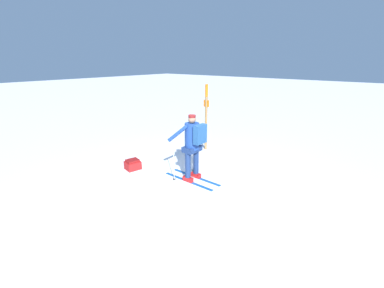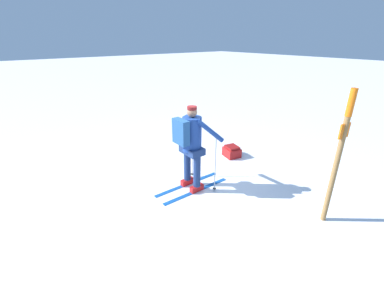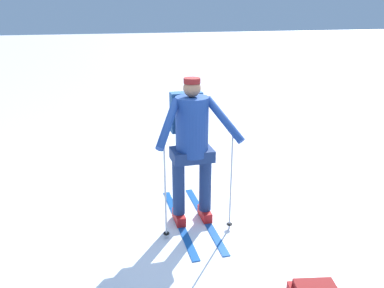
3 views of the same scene
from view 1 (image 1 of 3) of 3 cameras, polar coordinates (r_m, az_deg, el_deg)
The scene contains 4 objects.
ground_plane at distance 6.96m, azimuth -0.65°, elevation -8.52°, with size 80.00×80.00×0.00m, color white.
skier at distance 6.71m, azimuth 0.15°, elevation 0.30°, with size 1.64×1.02×1.80m.
dropped_backpack at distance 7.91m, azimuth -13.03°, elevation -4.48°, with size 0.46×0.48×0.30m.
trail_marker at distance 9.10m, azimuth 3.18°, elevation 7.06°, with size 0.24×0.10×2.34m.
Camera 1 is at (-3.98, 4.77, 3.13)m, focal length 24.00 mm.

